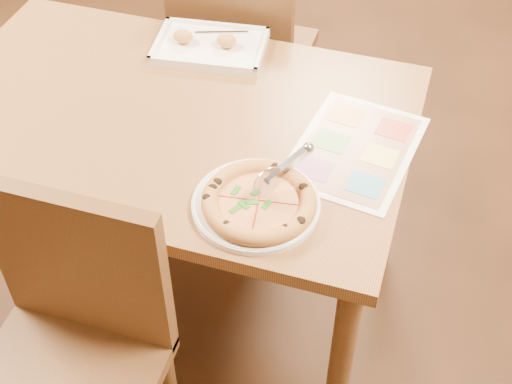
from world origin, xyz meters
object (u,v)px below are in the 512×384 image
(chair_near, at_px, (70,328))
(pizza, at_px, (259,202))
(chair_far, at_px, (239,42))
(pizza_cutter, at_px, (281,171))
(appetizer_tray, at_px, (209,47))
(menu, at_px, (355,149))
(dining_table, at_px, (169,138))
(plate, at_px, (256,205))

(chair_near, distance_m, pizza, 0.51)
(chair_far, bearing_deg, chair_near, 90.00)
(chair_far, distance_m, pizza, 0.95)
(pizza_cutter, height_order, appetizer_tray, pizza_cutter)
(chair_near, relative_size, menu, 1.19)
(dining_table, xyz_separation_m, plate, (0.33, -0.25, 0.09))
(pizza_cutter, bearing_deg, menu, 5.68)
(dining_table, height_order, plate, plate)
(chair_far, bearing_deg, menu, 130.76)
(chair_far, height_order, appetizer_tray, chair_far)
(plate, bearing_deg, menu, 56.10)
(dining_table, bearing_deg, appetizer_tray, 88.63)
(chair_far, xyz_separation_m, pizza, (0.34, -0.87, 0.18))
(dining_table, distance_m, chair_near, 0.61)
(pizza, distance_m, pizza_cutter, 0.09)
(pizza, xyz_separation_m, menu, (0.17, 0.27, -0.03))
(chair_near, distance_m, chair_far, 1.20)
(dining_table, bearing_deg, pizza, -37.77)
(chair_far, relative_size, pizza, 1.77)
(pizza, height_order, pizza_cutter, pizza_cutter)
(chair_near, bearing_deg, pizza, 44.86)
(dining_table, height_order, appetizer_tray, appetizer_tray)
(chair_far, bearing_deg, dining_table, 90.00)
(plate, xyz_separation_m, pizza_cutter, (0.05, 0.05, 0.08))
(dining_table, relative_size, appetizer_tray, 3.75)
(pizza, bearing_deg, dining_table, 142.23)
(chair_near, xyz_separation_m, chair_far, (-0.00, 1.20, 0.00))
(plate, relative_size, appetizer_tray, 0.86)
(pizza_cutter, bearing_deg, dining_table, 98.09)
(dining_table, relative_size, chair_far, 2.77)
(chair_far, relative_size, plate, 1.57)
(plate, xyz_separation_m, menu, (0.18, 0.27, -0.01))
(pizza, xyz_separation_m, pizza_cutter, (0.04, 0.06, 0.06))
(dining_table, xyz_separation_m, menu, (0.51, 0.01, 0.09))
(menu, bearing_deg, pizza_cutter, -121.35)
(plate, relative_size, pizza, 1.13)
(dining_table, height_order, chair_near, chair_near)
(plate, distance_m, pizza_cutter, 0.10)
(pizza_cutter, relative_size, menu, 0.34)
(plate, bearing_deg, pizza, -42.21)
(chair_near, bearing_deg, menu, 50.26)
(pizza, bearing_deg, chair_near, -135.14)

